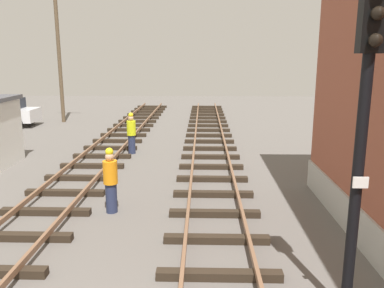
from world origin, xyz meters
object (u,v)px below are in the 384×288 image
Objects in this scene: parked_car_white at (3,112)px; track_worker_distant at (111,181)px; track_worker_foreground at (131,133)px; signal_mast at (364,116)px; utility_pole_far at (59,53)px.

parked_car_white is 2.25× the size of track_worker_distant.
track_worker_foreground is at bearing 95.34° from track_worker_distant.
signal_mast is 0.63× the size of utility_pole_far.
signal_mast is at bearing -63.39° from track_worker_foreground.
track_worker_foreground and track_worker_distant have the same top height.
signal_mast is 2.92× the size of track_worker_distant.
track_worker_distant reaches higher than parked_car_white.
utility_pole_far is at bearing 120.59° from signal_mast.
track_worker_foreground is (-5.66, 11.30, -2.49)m from signal_mast.
parked_car_white is at bearing 125.83° from track_worker_distant.
track_worker_distant is (6.79, -15.59, -3.62)m from utility_pole_far.
parked_car_white is 5.15m from utility_pole_far.
utility_pole_far is at bearing 113.56° from track_worker_distant.
utility_pole_far is 11.23m from track_worker_foreground.
parked_car_white is 17.05m from track_worker_distant.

